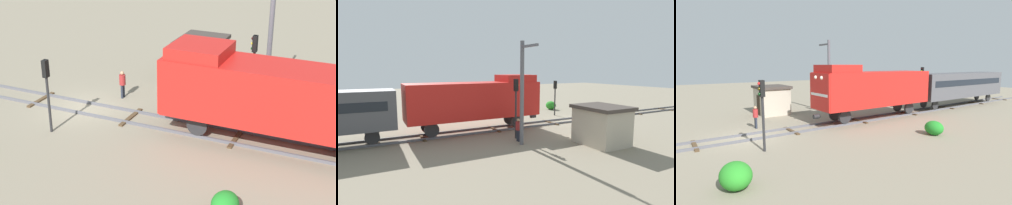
{
  "view_description": "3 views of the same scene",
  "coord_description": "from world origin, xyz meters",
  "views": [
    {
      "loc": [
        22.78,
        15.55,
        12.1
      ],
      "look_at": [
        1.38,
        5.94,
        1.99
      ],
      "focal_mm": 55.0,
      "sensor_mm": 36.0,
      "label": 1
    },
    {
      "loc": [
        -20.35,
        18.64,
        5.29
      ],
      "look_at": [
        -1.02,
        8.52,
        2.47
      ],
      "focal_mm": 28.0,
      "sensor_mm": 36.0,
      "label": 2
    },
    {
      "loc": [
        17.21,
        -4.37,
        4.79
      ],
      "look_at": [
        -0.73,
        8.19,
        1.59
      ],
      "focal_mm": 28.0,
      "sensor_mm": 36.0,
      "label": 3
    }
  ],
  "objects": [
    {
      "name": "ground_plane",
      "position": [
        0.0,
        0.0,
        0.0
      ],
      "size": [
        109.82,
        109.82,
        0.0
      ],
      "primitive_type": "plane",
      "color": "gray"
    },
    {
      "name": "railway_track",
      "position": [
        0.0,
        -0.0,
        0.07
      ],
      "size": [
        2.4,
        73.21,
        0.16
      ],
      "color": "#595960",
      "rests_on": "ground"
    },
    {
      "name": "locomotive",
      "position": [
        0.0,
        10.73,
        2.77
      ],
      "size": [
        2.9,
        11.6,
        4.6
      ],
      "color": "red",
      "rests_on": "railway_track"
    },
    {
      "name": "passenger_car_leading",
      "position": [
        0.0,
        24.06,
        2.52
      ],
      "size": [
        2.84,
        14.0,
        3.66
      ],
      "color": "#4C4C51",
      "rests_on": "railway_track"
    },
    {
      "name": "traffic_signal_near",
      "position": [
        3.2,
        0.03,
        2.76
      ],
      "size": [
        0.32,
        0.34,
        3.95
      ],
      "color": "#262628",
      "rests_on": "ground"
    },
    {
      "name": "traffic_signal_mid",
      "position": [
        -3.4,
        8.92,
        3.13
      ],
      "size": [
        0.32,
        0.34,
        4.53
      ],
      "color": "#262628",
      "rests_on": "ground"
    },
    {
      "name": "traffic_signal_far",
      "position": [
        -3.6,
        21.85,
        3.08
      ],
      "size": [
        0.32,
        0.34,
        4.45
      ],
      "color": "#262628",
      "rests_on": "ground"
    },
    {
      "name": "worker_near_track",
      "position": [
        -2.4,
        1.24,
        1.0
      ],
      "size": [
        0.38,
        0.38,
        1.7
      ],
      "rotation": [
        0.0,
        0.0,
        5.92
      ],
      "color": "#262B38",
      "rests_on": "ground"
    },
    {
      "name": "worker_by_signal",
      "position": [
        -4.2,
        9.18,
        1.0
      ],
      "size": [
        0.38,
        0.38,
        1.7
      ],
      "rotation": [
        0.0,
        0.0,
        2.55
      ],
      "color": "#262B38",
      "rests_on": "ground"
    },
    {
      "name": "catenary_mast",
      "position": [
        -5.07,
        9.36,
        3.82
      ],
      "size": [
        1.94,
        0.28,
        7.15
      ],
      "color": "#595960",
      "rests_on": "ground"
    },
    {
      "name": "relay_hut",
      "position": [
        -7.5,
        4.34,
        1.39
      ],
      "size": [
        3.5,
        2.9,
        2.74
      ],
      "color": "#B2A893",
      "rests_on": "ground"
    },
    {
      "name": "bush_near",
      "position": [
        6.46,
        10.66,
        0.49
      ],
      "size": [
        1.34,
        1.09,
        0.97
      ],
      "primitive_type": "ellipsoid",
      "color": "#218126",
      "rests_on": "ground"
    },
    {
      "name": "bush_mid",
      "position": [
        6.98,
        -2.3,
        0.54
      ],
      "size": [
        1.48,
        1.21,
        1.08
      ],
      "primitive_type": "ellipsoid",
      "color": "#298B26",
      "rests_on": "ground"
    }
  ]
}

